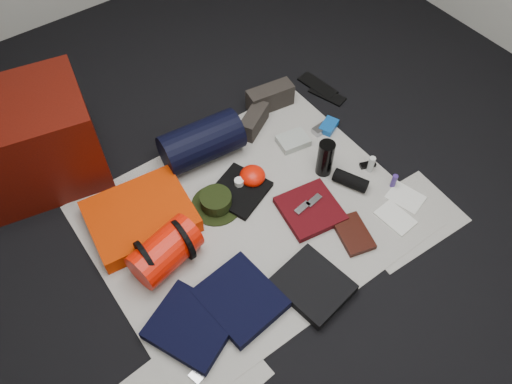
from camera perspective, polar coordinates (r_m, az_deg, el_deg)
floor at (r=2.67m, az=-0.59°, el=-2.88°), size 4.50×4.50×0.02m
newspaper_mat at (r=2.66m, az=-0.59°, el=-2.73°), size 1.60×1.30×0.01m
newspaper_sheet_front_left at (r=2.32m, az=-7.12°, el=-20.71°), size 0.61×0.44×0.00m
newspaper_sheet_front_right at (r=2.76m, az=16.69°, el=-2.98°), size 0.60×0.43×0.00m
red_cabinet at (r=2.88m, az=-24.21°, el=5.35°), size 0.73×0.65×0.53m
sleeping_pad at (r=2.66m, az=-13.05°, el=-2.73°), size 0.57×0.48×0.09m
stuff_sack at (r=2.47m, az=-10.34°, el=-6.66°), size 0.37×0.27×0.20m
sack_strap_left at (r=2.45m, az=-12.39°, el=-7.72°), size 0.02×0.22×0.22m
sack_strap_right at (r=2.48m, az=-8.38°, el=-5.42°), size 0.03×0.22×0.22m
navy_duffel at (r=2.83m, az=-6.24°, el=5.69°), size 0.48×0.28×0.24m
boonie_brim at (r=2.70m, az=-4.54°, el=-1.47°), size 0.35×0.35×0.01m
boonie_crown at (r=2.66m, az=-4.60°, el=-0.97°), size 0.17×0.17×0.07m
hiking_boot_left at (r=3.01m, az=-0.23°, el=8.14°), size 0.26×0.20×0.12m
hiking_boot_right at (r=3.14m, az=1.62°, el=10.75°), size 0.30×0.15×0.14m
flip_flop_left at (r=3.29m, az=8.14°, el=10.92°), size 0.16×0.25×0.01m
flip_flop_right at (r=3.34m, az=7.06°, el=11.96°), size 0.13×0.28×0.02m
trousers_navy_a at (r=2.36m, az=-7.42°, el=-14.95°), size 0.43×0.45×0.06m
trousers_navy_b at (r=2.40m, az=-1.78°, el=-12.09°), size 0.35×0.39×0.06m
trousers_charcoal at (r=2.44m, az=6.50°, el=-10.53°), size 0.33×0.37×0.05m
black_tshirt at (r=2.73m, az=-1.92°, el=0.14°), size 0.36×0.35×0.03m
red_shirt at (r=2.67m, az=6.21°, el=-2.01°), size 0.34×0.34×0.04m
orange_stuff_sack at (r=2.75m, az=-0.39°, el=1.86°), size 0.17×0.17×0.09m
first_aid_pouch at (r=2.96m, az=4.27°, el=5.86°), size 0.19×0.16×0.04m
water_bottle at (r=2.77m, az=7.91°, el=3.85°), size 0.10×0.10×0.23m
speaker at (r=2.79m, az=10.75°, el=1.31°), size 0.15×0.21×0.08m
compact_camera at (r=3.04m, az=7.34°, el=7.11°), size 0.10×0.06×0.04m
cyan_case at (r=3.07m, az=8.31°, el=7.46°), size 0.15×0.12×0.04m
toiletry_purple at (r=2.84m, az=15.48°, el=1.23°), size 0.03×0.03×0.09m
toiletry_clear at (r=2.87m, az=13.02°, el=3.12°), size 0.04×0.04×0.11m
paperback_book at (r=2.62m, az=11.06°, el=-4.72°), size 0.20×0.26×0.03m
map_booklet at (r=2.74m, az=15.64°, el=-2.85°), size 0.15×0.20×0.01m
map_printout at (r=2.84m, az=16.72°, el=-0.59°), size 0.19×0.22×0.01m
sunglasses at (r=2.92m, az=12.64°, el=3.05°), size 0.10×0.07×0.02m
key_cluster at (r=2.31m, az=-6.68°, el=-20.05°), size 0.07×0.07×0.01m
tape_roll at (r=2.73m, az=-1.95°, el=1.14°), size 0.05×0.05×0.03m
energy_bar_a at (r=2.64m, az=5.31°, el=-1.82°), size 0.10×0.05×0.01m
energy_bar_b at (r=2.67m, az=6.64°, el=-0.98°), size 0.10×0.05×0.01m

